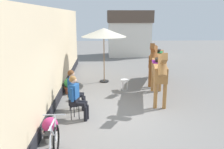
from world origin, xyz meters
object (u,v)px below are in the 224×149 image
Objects in this scene: flower_planter_nearest at (50,129)px; spare_stool_white at (124,81)px; saddled_horse_far at (156,59)px; seated_visitor_near at (76,95)px; cafe_parasol at (104,33)px; satchel_bag at (73,98)px; saddled_horse_near at (159,70)px; flower_planter_farthest at (69,86)px; seated_visitor_far at (74,88)px.

flower_planter_nearest is 1.39× the size of spare_stool_white.
seated_visitor_near is at bearing -129.86° from saddled_horse_far.
spare_stool_white is at bearing -56.42° from cafe_parasol.
satchel_bag is (-1.19, -2.62, -2.26)m from cafe_parasol.
saddled_horse_near is 4.66× the size of flower_planter_farthest.
seated_visitor_near reaches higher than spare_stool_white.
saddled_horse_far reaches higher than flower_planter_farthest.
cafe_parasol is at bearing 127.52° from saddled_horse_near.
seated_visitor_near is 0.47× the size of saddled_horse_near.
seated_visitor_far reaches higher than spare_stool_white.
flower_planter_nearest is (-3.90, -5.34, -0.82)m from saddled_horse_far.
spare_stool_white is at bearing -145.55° from saddled_horse_far.
flower_planter_farthest is at bearing 165.02° from saddled_horse_near.
saddled_horse_far is (0.45, 2.44, 0.00)m from saddled_horse_near.
flower_planter_farthest is at bearing -131.02° from cafe_parasol.
saddled_horse_far is at bearing 50.14° from seated_visitor_near.
seated_visitor_near reaches higher than satchel_bag.
seated_visitor_far is 0.47× the size of saddled_horse_near.
flower_planter_nearest and flower_planter_farthest have the same top height.
saddled_horse_far is (3.52, 3.25, 0.38)m from seated_visitor_far.
saddled_horse_near is (2.92, 1.60, 0.38)m from seated_visitor_near.
saddled_horse_far is at bearing 20.87° from flower_planter_farthest.
seated_visitor_near is 1.48m from flower_planter_nearest.
seated_visitor_near is 0.48× the size of saddled_horse_far.
seated_visitor_near is at bearing -120.99° from spare_stool_white.
seated_visitor_far is at bearing -106.98° from cafe_parasol.
seated_visitor_far is 3.94m from cafe_parasol.
flower_planter_nearest is 6.07m from cafe_parasol.
flower_planter_nearest is 0.25× the size of cafe_parasol.
flower_planter_nearest is at bearing -41.33° from satchel_bag.
saddled_horse_far is 2.75m from cafe_parasol.
saddled_horse_near is 10.65× the size of satchel_bag.
seated_visitor_far is 2.17× the size of flower_planter_farthest.
seated_visitor_near is 2.17× the size of flower_planter_nearest.
satchel_bag is at bearing -72.88° from flower_planter_farthest.
flower_planter_nearest is (-3.45, -2.91, -0.82)m from saddled_horse_near.
saddled_horse_near is at bearing 40.09° from flower_planter_nearest.
seated_visitor_near is 1.00× the size of seated_visitor_far.
saddled_horse_near is (3.07, 0.82, 0.38)m from seated_visitor_far.
flower_planter_farthest reaches higher than spare_stool_white.
satchel_bag is at bearing -114.39° from cafe_parasol.
spare_stool_white is at bearing 130.99° from saddled_horse_near.
seated_visitor_far reaches higher than flower_planter_farthest.
cafe_parasol is (1.05, 3.45, 1.59)m from seated_visitor_far.
cafe_parasol reaches higher than flower_planter_farthest.
saddled_horse_near reaches higher than satchel_bag.
saddled_horse_near is 1.92m from spare_stool_white.
seated_visitor_near and seated_visitor_far have the same top height.
seated_visitor_far is 3.20m from saddled_horse_near.
seated_visitor_far is 0.48× the size of saddled_horse_far.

